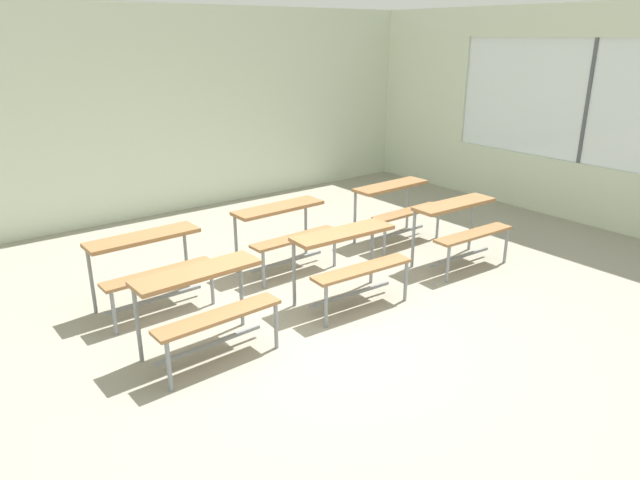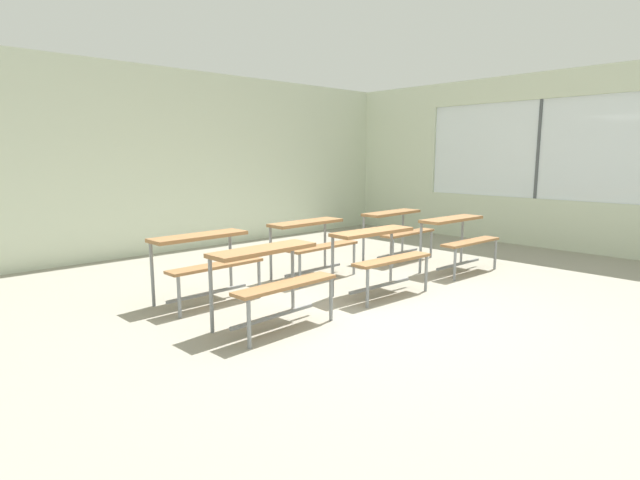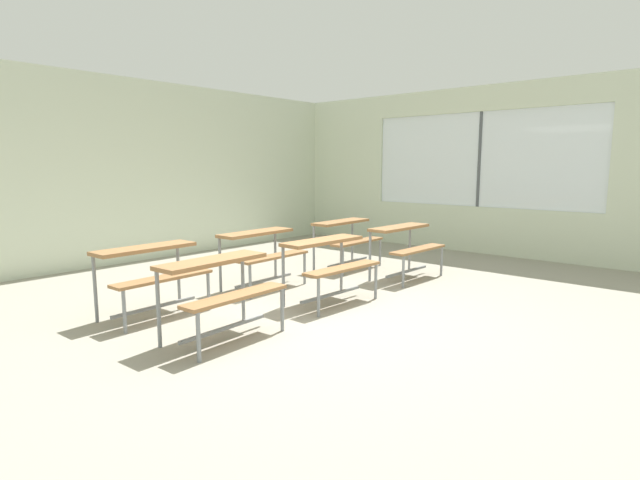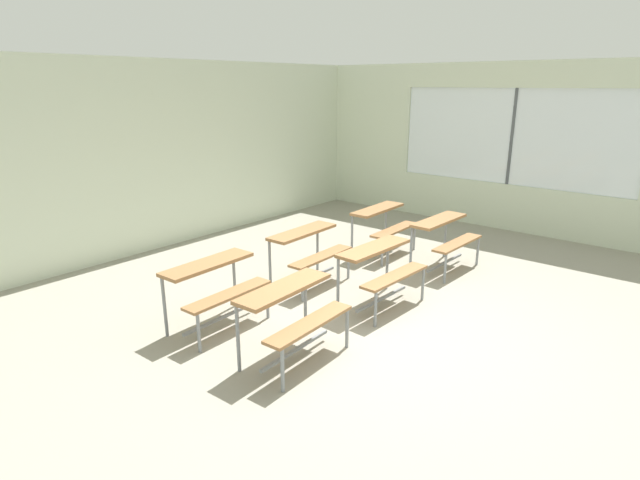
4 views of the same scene
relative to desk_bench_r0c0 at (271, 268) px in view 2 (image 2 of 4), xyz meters
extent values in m
cube|color=gray|center=(1.02, -0.32, -0.59)|extent=(10.00, 9.00, 0.05)
cube|color=beige|center=(1.02, 4.18, 0.94)|extent=(10.00, 0.12, 3.00)
cube|color=beige|center=(6.02, -0.32, -0.14)|extent=(0.12, 9.00, 0.85)
cube|color=beige|center=(6.02, -0.32, 2.21)|extent=(0.12, 9.00, 0.45)
cube|color=beige|center=(6.02, 3.23, 1.14)|extent=(0.12, 1.90, 1.70)
cube|color=white|center=(6.02, 0.18, 1.14)|extent=(0.02, 4.20, 1.70)
cube|color=#4C5156|center=(6.02, 0.18, 1.14)|extent=(0.06, 0.05, 1.70)
cube|color=olive|center=(0.00, 0.11, 0.16)|extent=(1.11, 0.36, 0.04)
cube|color=olive|center=(0.01, -0.21, -0.12)|extent=(1.11, 0.26, 0.03)
cylinder|color=gray|center=(-0.51, 0.23, -0.20)|extent=(0.04, 0.04, 0.72)
cylinder|color=gray|center=(0.49, 0.27, -0.20)|extent=(0.04, 0.04, 0.72)
cylinder|color=gray|center=(-0.49, -0.32, -0.34)|extent=(0.04, 0.04, 0.44)
cylinder|color=gray|center=(0.51, -0.28, -0.34)|extent=(0.04, 0.04, 0.44)
cube|color=gray|center=(0.00, -0.03, -0.46)|extent=(1.00, 0.07, 0.03)
cube|color=olive|center=(1.61, 0.14, 0.16)|extent=(1.11, 0.37, 0.04)
cube|color=olive|center=(1.59, -0.18, -0.12)|extent=(1.11, 0.27, 0.03)
cylinder|color=gray|center=(1.11, 0.30, -0.20)|extent=(0.04, 0.04, 0.72)
cylinder|color=gray|center=(2.11, 0.26, -0.20)|extent=(0.04, 0.04, 0.72)
cylinder|color=gray|center=(1.09, -0.25, -0.34)|extent=(0.04, 0.04, 0.44)
cylinder|color=gray|center=(2.09, -0.29, -0.34)|extent=(0.04, 0.04, 0.44)
cube|color=gray|center=(1.60, 0.00, -0.46)|extent=(1.00, 0.08, 0.03)
cube|color=olive|center=(3.30, 0.15, 0.16)|extent=(1.11, 0.36, 0.04)
cube|color=olive|center=(3.29, -0.17, -0.12)|extent=(1.11, 0.26, 0.03)
cylinder|color=gray|center=(2.80, 0.30, -0.20)|extent=(0.04, 0.04, 0.72)
cylinder|color=gray|center=(3.80, 0.27, -0.20)|extent=(0.04, 0.04, 0.72)
cylinder|color=gray|center=(2.78, -0.25, -0.34)|extent=(0.04, 0.04, 0.44)
cylinder|color=gray|center=(3.78, -0.28, -0.34)|extent=(0.04, 0.04, 0.44)
cube|color=gray|center=(3.29, 0.01, -0.46)|extent=(1.00, 0.07, 0.03)
cube|color=olive|center=(-0.04, 1.24, 0.16)|extent=(1.11, 0.35, 0.04)
cube|color=olive|center=(-0.03, 0.92, -0.12)|extent=(1.11, 0.25, 0.03)
cylinder|color=gray|center=(-0.54, 1.36, -0.20)|extent=(0.04, 0.04, 0.72)
cylinder|color=gray|center=(0.46, 1.39, -0.20)|extent=(0.04, 0.04, 0.72)
cylinder|color=gray|center=(-0.53, 0.81, -0.34)|extent=(0.04, 0.04, 0.44)
cylinder|color=gray|center=(0.47, 0.84, -0.34)|extent=(0.04, 0.04, 0.44)
cube|color=gray|center=(-0.03, 1.10, -0.46)|extent=(1.00, 0.06, 0.03)
cube|color=olive|center=(1.58, 1.27, 0.16)|extent=(1.11, 0.35, 0.04)
cube|color=olive|center=(1.59, 0.95, -0.12)|extent=(1.11, 0.25, 0.03)
cylinder|color=gray|center=(1.07, 1.40, -0.20)|extent=(0.04, 0.04, 0.72)
cylinder|color=gray|center=(2.07, 1.43, -0.20)|extent=(0.04, 0.04, 0.72)
cylinder|color=gray|center=(1.09, 0.85, -0.34)|extent=(0.04, 0.04, 0.44)
cylinder|color=gray|center=(2.09, 0.88, -0.34)|extent=(0.04, 0.04, 0.44)
cube|color=gray|center=(1.58, 1.13, -0.46)|extent=(1.00, 0.06, 0.03)
cube|color=olive|center=(3.30, 1.21, 0.16)|extent=(1.11, 0.35, 0.04)
cube|color=olive|center=(3.31, 0.89, -0.12)|extent=(1.11, 0.25, 0.03)
cylinder|color=gray|center=(2.79, 1.34, -0.20)|extent=(0.04, 0.04, 0.72)
cylinder|color=gray|center=(3.79, 1.37, -0.20)|extent=(0.04, 0.04, 0.72)
cylinder|color=gray|center=(2.81, 0.79, -0.34)|extent=(0.04, 0.04, 0.44)
cylinder|color=gray|center=(3.81, 0.82, -0.34)|extent=(0.04, 0.04, 0.44)
cube|color=gray|center=(3.30, 1.07, -0.46)|extent=(1.00, 0.06, 0.03)
camera|label=1|loc=(-1.85, -4.01, 2.04)|focal=32.10mm
camera|label=2|loc=(-2.78, -3.62, 1.04)|focal=28.00mm
camera|label=3|loc=(-2.78, -3.62, 1.04)|focal=28.00mm
camera|label=4|loc=(-3.29, -3.08, 2.06)|focal=28.51mm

